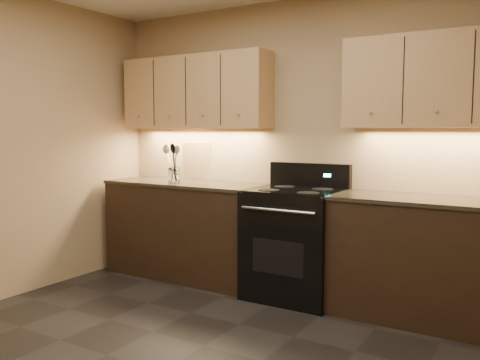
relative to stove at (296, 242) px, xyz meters
The scene contains 14 objects.
wall_back 0.88m from the stove, 104.10° to the left, with size 4.00×0.04×2.60m, color tan.
counter_left 1.18m from the stove, behind, with size 1.62×0.62×0.93m.
counter_right 1.10m from the stove, ahead, with size 1.46×0.62×0.93m.
stove is the anchor object (origin of this frame).
upper_cab_left 1.78m from the stove, behind, with size 1.60×0.30×0.70m, color tan.
upper_cab_right 1.73m from the stove, ahead, with size 1.44×0.30×0.70m, color tan.
outlet_plate 1.55m from the stove, 167.24° to the left, with size 0.09×0.01×0.12m, color #B2B5BA.
utensil_crock 1.37m from the stove, behind, with size 0.12×0.12×0.14m.
cutting_board 1.43m from the stove, 167.14° to the left, with size 0.30×0.02×0.38m, color #DEB577.
wooden_spoon 1.44m from the stove, behind, with size 0.06×0.06×0.34m, color #DEB577, non-canonical shape.
black_spoon 1.42m from the stove, behind, with size 0.06×0.06×0.35m, color black, non-canonical shape.
black_turner 1.40m from the stove, behind, with size 0.08×0.08×0.33m, color black, non-canonical shape.
steel_spatula 1.40m from the stove, behind, with size 0.08×0.08×0.36m, color silver, non-canonical shape.
steel_skimmer 1.40m from the stove, behind, with size 0.09×0.09×0.35m, color silver, non-canonical shape.
Camera 1 is at (1.91, -2.20, 1.43)m, focal length 38.00 mm.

